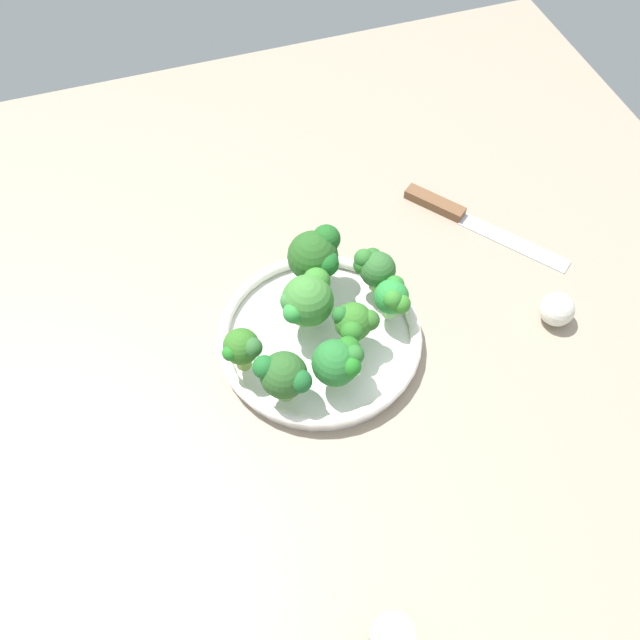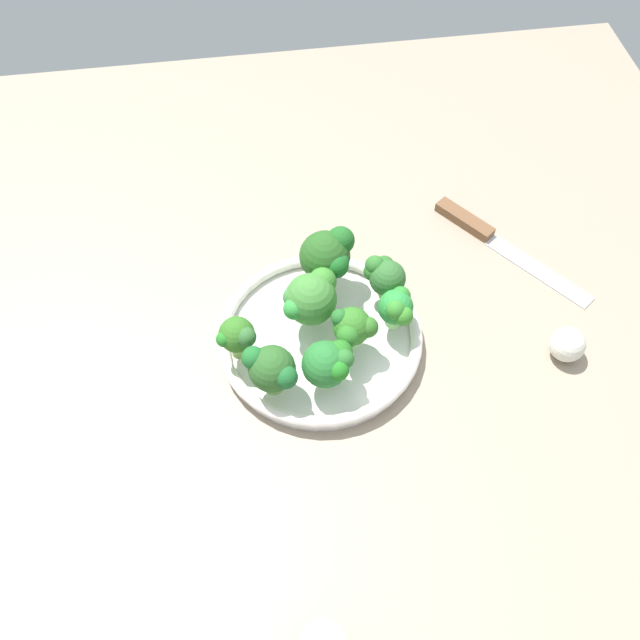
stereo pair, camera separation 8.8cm
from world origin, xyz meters
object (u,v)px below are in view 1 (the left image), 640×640
at_px(broccoli_floret_4, 307,299).
at_px(garlic_bulb, 557,309).
at_px(broccoli_floret_2, 354,323).
at_px(bowl, 320,339).
at_px(broccoli_floret_5, 392,297).
at_px(broccoli_floret_1, 316,256).
at_px(broccoli_floret_0, 284,376).
at_px(knife, 462,217).
at_px(broccoli_floret_7, 242,348).
at_px(broccoli_floret_6, 339,361).
at_px(broccoli_floret_3, 374,267).

distance_m(broccoli_floret_4, garlic_bulb, 0.34).
bearing_deg(broccoli_floret_2, bowl, -121.06).
height_order(broccoli_floret_2, broccoli_floret_4, broccoli_floret_4).
bearing_deg(broccoli_floret_5, garlic_bulb, 73.93).
relative_size(broccoli_floret_2, broccoli_floret_5, 1.07).
bearing_deg(broccoli_floret_1, broccoli_floret_2, 7.08).
bearing_deg(broccoli_floret_2, broccoli_floret_0, -66.20).
relative_size(broccoli_floret_5, knife, 0.26).
distance_m(bowl, broccoli_floret_0, 0.11).
bearing_deg(broccoli_floret_2, knife, 125.52).
distance_m(broccoli_floret_7, knife, 0.42).
height_order(broccoli_floret_4, broccoli_floret_6, broccoli_floret_4).
height_order(broccoli_floret_1, broccoli_floret_2, broccoli_floret_1).
height_order(broccoli_floret_0, broccoli_floret_2, broccoli_floret_0).
distance_m(bowl, garlic_bulb, 0.32).
bearing_deg(broccoli_floret_6, broccoli_floret_4, -174.80).
relative_size(broccoli_floret_5, broccoli_floret_7, 0.89).
xyz_separation_m(broccoli_floret_5, broccoli_floret_7, (0.02, -0.20, 0.01)).
bearing_deg(broccoli_floret_1, bowl, -15.34).
bearing_deg(broccoli_floret_4, broccoli_floret_3, 104.75).
distance_m(bowl, broccoli_floret_4, 0.06).
height_order(broccoli_floret_7, garlic_bulb, broccoli_floret_7).
relative_size(broccoli_floret_7, knife, 0.29).
height_order(broccoli_floret_2, broccoli_floret_6, broccoli_floret_6).
bearing_deg(broccoli_floret_6, broccoli_floret_1, 171.45).
bearing_deg(broccoli_floret_2, broccoli_floret_4, -136.68).
bearing_deg(broccoli_floret_0, garlic_bulb, 91.30).
height_order(broccoli_floret_3, broccoli_floret_6, broccoli_floret_6).
xyz_separation_m(broccoli_floret_1, broccoli_floret_4, (0.06, -0.03, -0.00)).
xyz_separation_m(broccoli_floret_7, knife, (-0.16, 0.38, -0.06)).
xyz_separation_m(broccoli_floret_7, garlic_bulb, (0.04, 0.42, -0.05)).
bearing_deg(broccoli_floret_0, broccoli_floret_7, -145.14).
height_order(bowl, broccoli_floret_6, broccoli_floret_6).
xyz_separation_m(broccoli_floret_2, knife, (-0.17, 0.24, -0.06)).
bearing_deg(broccoli_floret_1, broccoli_floret_3, 63.77).
xyz_separation_m(broccoli_floret_3, broccoli_floret_5, (0.05, 0.01, -0.00)).
height_order(broccoli_floret_2, broccoli_floret_3, same).
bearing_deg(broccoli_floret_3, broccoli_floret_7, -70.65).
distance_m(broccoli_floret_1, broccoli_floret_6, 0.16).
height_order(broccoli_floret_3, broccoli_floret_7, broccoli_floret_7).
bearing_deg(broccoli_floret_5, bowl, -88.97).
bearing_deg(broccoli_floret_4, broccoli_floret_1, 151.97).
xyz_separation_m(broccoli_floret_5, broccoli_floret_6, (0.07, -0.10, 0.00)).
relative_size(bowl, broccoli_floret_4, 3.52).
distance_m(broccoli_floret_6, knife, 0.36).
relative_size(broccoli_floret_0, knife, 0.30).
height_order(bowl, broccoli_floret_5, broccoli_floret_5).
distance_m(broccoli_floret_0, broccoli_floret_7, 0.06).
height_order(broccoli_floret_1, knife, broccoli_floret_1).
distance_m(bowl, broccoli_floret_1, 0.11).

